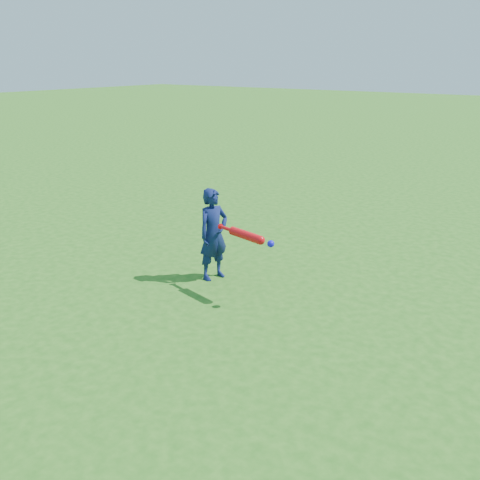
# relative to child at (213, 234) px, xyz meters

# --- Properties ---
(ground) EXTENTS (80.00, 80.00, 0.00)m
(ground) POSITION_rel_child_xyz_m (0.77, 0.17, -0.59)
(ground) COLOR #236117
(ground) RESTS_ON ground
(child) EXTENTS (0.37, 0.48, 1.18)m
(child) POSITION_rel_child_xyz_m (0.00, 0.00, 0.00)
(child) COLOR #101A4C
(child) RESTS_ON ground
(bat_swing) EXTENTS (0.90, 0.26, 0.10)m
(bat_swing) POSITION_rel_child_xyz_m (0.68, -0.21, 0.16)
(bat_swing) COLOR red
(bat_swing) RESTS_ON ground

